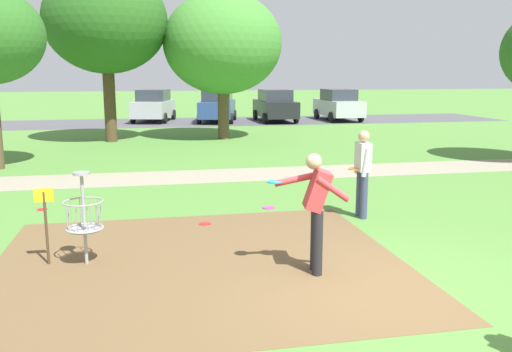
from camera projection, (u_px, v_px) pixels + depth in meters
The scene contains 17 objects.
ground_plane at pixel (390, 292), 6.99m from camera, with size 160.00×160.00×0.00m, color #518438.
dirt_tee_pad at pixel (200, 263), 8.05m from camera, with size 6.03×5.42×0.01m, color brown.
disc_golf_basket at pixel (80, 215), 7.88m from camera, with size 0.98×0.58×1.39m.
player_throwing at pixel (363, 169), 10.44m from camera, with size 0.40×0.47×1.71m.
player_waiting_left at pixel (316, 205), 7.51m from camera, with size 1.05×0.63×1.71m.
frisbee_near_basket at pixel (313, 196), 12.39m from camera, with size 0.23×0.23×0.02m, color #1E93DB.
frisbee_mid_grass at pixel (205, 224), 10.12m from camera, with size 0.22×0.22×0.02m, color red.
frisbee_far_left at pixel (269, 208), 11.33m from camera, with size 0.26×0.26×0.02m, color #E53D99.
frisbee_far_right at pixel (42, 209), 11.18m from camera, with size 0.20×0.20×0.02m, color red.
tree_near_left at pixel (223, 44), 22.48m from camera, with size 4.94×4.94×6.10m.
tree_mid_center at pixel (106, 21), 21.39m from camera, with size 4.88×4.88×6.90m.
parking_lot_strip at pixel (200, 122), 31.25m from camera, with size 36.00×6.00×0.01m, color #4C4C51.
parked_car_leftmost at pixel (154, 106), 31.29m from camera, with size 2.73×4.50×1.84m.
parked_car_center_left at pixel (217, 106), 31.01m from camera, with size 2.70×4.50×1.84m.
parked_car_center_right at pixel (275, 106), 31.24m from camera, with size 2.00×4.21×1.84m.
parked_car_rightmost at pixel (338, 105), 32.05m from camera, with size 2.01×4.22×1.84m.
gravel_path at pixel (258, 174), 15.14m from camera, with size 40.00×1.97×0.00m, color gray.
Camera 1 is at (-3.01, -6.10, 2.79)m, focal length 37.90 mm.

